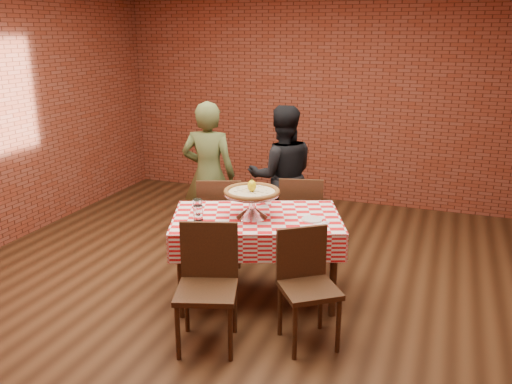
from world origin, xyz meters
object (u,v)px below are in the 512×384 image
(table, at_px, (257,258))
(water_glass_right, at_px, (198,206))
(water_glass_left, at_px, (198,213))
(diner_olive, at_px, (209,175))
(condiment_caddy, at_px, (265,198))
(chair_near_right, at_px, (309,291))
(chair_far_left, at_px, (221,219))
(pizza, at_px, (252,192))
(diner_black, at_px, (282,176))
(pizza_stand, at_px, (252,205))
(chair_near_left, at_px, (207,290))
(chair_far_right, at_px, (301,217))

(table, relative_size, water_glass_right, 11.00)
(water_glass_left, distance_m, diner_olive, 1.31)
(water_glass_right, xyz_separation_m, condiment_caddy, (0.47, 0.42, 0.01))
(chair_near_right, xyz_separation_m, chair_far_left, (-1.23, 1.15, 0.02))
(pizza, xyz_separation_m, water_glass_right, (-0.47, -0.08, -0.16))
(diner_black, bearing_deg, water_glass_right, 52.18)
(pizza_stand, distance_m, chair_near_left, 0.91)
(pizza, xyz_separation_m, chair_near_left, (-0.04, -0.82, -0.52))
(pizza_stand, height_order, diner_olive, diner_olive)
(table, height_order, chair_far_right, chair_far_right)
(water_glass_left, height_order, diner_black, diner_black)
(table, xyz_separation_m, pizza_stand, (-0.03, -0.03, 0.49))
(water_glass_right, height_order, diner_olive, diner_olive)
(pizza_stand, xyz_separation_m, chair_far_right, (0.17, 0.96, -0.41))
(pizza_stand, distance_m, condiment_caddy, 0.34)
(water_glass_right, bearing_deg, chair_far_right, 58.52)
(pizza, relative_size, condiment_caddy, 3.41)
(water_glass_left, bearing_deg, pizza, 30.60)
(water_glass_left, height_order, water_glass_right, same)
(table, bearing_deg, chair_far_left, 135.54)
(table, distance_m, pizza_stand, 0.49)
(chair_near_left, distance_m, diner_black, 2.17)
(pizza, height_order, chair_near_right, pizza)
(water_glass_left, distance_m, chair_far_right, 1.36)
(table, relative_size, diner_black, 0.91)
(condiment_caddy, relative_size, diner_black, 0.09)
(pizza_stand, height_order, condiment_caddy, pizza_stand)
(table, height_order, water_glass_right, water_glass_right)
(water_glass_left, bearing_deg, diner_olive, 111.49)
(water_glass_right, bearing_deg, chair_near_right, -21.62)
(pizza_stand, height_order, pizza, pizza)
(water_glass_right, bearing_deg, diner_black, 77.50)
(pizza, distance_m, chair_near_left, 0.97)
(table, distance_m, diner_black, 1.37)
(water_glass_right, relative_size, diner_olive, 0.08)
(pizza_stand, relative_size, diner_olive, 0.30)
(condiment_caddy, xyz_separation_m, chair_far_right, (0.17, 0.62, -0.37))
(condiment_caddy, height_order, chair_near_right, condiment_caddy)
(table, bearing_deg, chair_far_right, 81.79)
(water_glass_left, bearing_deg, chair_far_left, 102.18)
(water_glass_right, bearing_deg, pizza_stand, 9.79)
(water_glass_left, bearing_deg, condiment_caddy, 55.57)
(chair_near_left, bearing_deg, diner_olive, 96.67)
(chair_far_left, bearing_deg, table, 114.90)
(condiment_caddy, xyz_separation_m, chair_far_left, (-0.57, 0.29, -0.37))
(chair_far_right, bearing_deg, chair_far_left, 9.54)
(chair_far_right, bearing_deg, pizza, 65.80)
(condiment_caddy, distance_m, chair_far_left, 0.74)
(condiment_caddy, bearing_deg, water_glass_left, -154.84)
(pizza, xyz_separation_m, chair_far_left, (-0.58, 0.63, -0.52))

